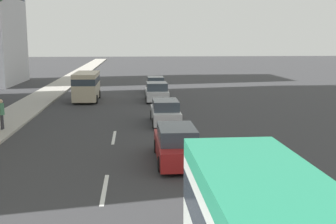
{
  "coord_description": "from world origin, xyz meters",
  "views": [
    {
      "loc": [
        -2.36,
        -1.06,
        5.36
      ],
      "look_at": [
        19.56,
        -2.93,
        1.53
      ],
      "focal_mm": 44.8,
      "sensor_mm": 36.0,
      "label": 1
    }
  ],
  "objects_px": {
    "car_lead": "(176,145)",
    "car_fourth": "(165,112)",
    "car_third": "(157,92)",
    "car_sixth": "(155,85)",
    "van_fifth": "(87,85)",
    "pedestrian_near_lamp": "(1,113)"
  },
  "relations": [
    {
      "from": "car_lead",
      "to": "car_sixth",
      "type": "xyz_separation_m",
      "value": [
        24.22,
        -0.42,
        0.01
      ]
    },
    {
      "from": "car_third",
      "to": "car_lead",
      "type": "bearing_deg",
      "value": 179.32
    },
    {
      "from": "van_fifth",
      "to": "car_sixth",
      "type": "bearing_deg",
      "value": 128.39
    },
    {
      "from": "car_lead",
      "to": "pedestrian_near_lamp",
      "type": "xyz_separation_m",
      "value": [
        6.94,
        9.55,
        0.37
      ]
    },
    {
      "from": "car_third",
      "to": "car_sixth",
      "type": "relative_size",
      "value": 1.0
    },
    {
      "from": "car_third",
      "to": "van_fifth",
      "type": "height_order",
      "value": "van_fifth"
    },
    {
      "from": "car_sixth",
      "to": "car_fourth",
      "type": "bearing_deg",
      "value": 179.16
    },
    {
      "from": "car_lead",
      "to": "pedestrian_near_lamp",
      "type": "bearing_deg",
      "value": 53.98
    },
    {
      "from": "car_lead",
      "to": "car_fourth",
      "type": "xyz_separation_m",
      "value": [
        8.5,
        -0.19,
        -0.03
      ]
    },
    {
      "from": "car_lead",
      "to": "car_fourth",
      "type": "relative_size",
      "value": 1.1
    },
    {
      "from": "car_third",
      "to": "van_fifth",
      "type": "distance_m",
      "value": 6.2
    },
    {
      "from": "car_lead",
      "to": "car_sixth",
      "type": "bearing_deg",
      "value": -0.99
    },
    {
      "from": "car_third",
      "to": "car_sixth",
      "type": "xyz_separation_m",
      "value": [
        5.7,
        -0.2,
        -0.0
      ]
    },
    {
      "from": "car_lead",
      "to": "car_fourth",
      "type": "height_order",
      "value": "car_lead"
    },
    {
      "from": "car_third",
      "to": "car_fourth",
      "type": "height_order",
      "value": "car_third"
    },
    {
      "from": "van_fifth",
      "to": "car_sixth",
      "type": "xyz_separation_m",
      "value": [
        5.02,
        -6.33,
        -0.64
      ]
    },
    {
      "from": "car_lead",
      "to": "van_fifth",
      "type": "relative_size",
      "value": 0.92
    },
    {
      "from": "van_fifth",
      "to": "car_sixth",
      "type": "relative_size",
      "value": 1.24
    },
    {
      "from": "car_third",
      "to": "pedestrian_near_lamp",
      "type": "distance_m",
      "value": 15.15
    },
    {
      "from": "car_lead",
      "to": "van_fifth",
      "type": "distance_m",
      "value": 20.1
    },
    {
      "from": "van_fifth",
      "to": "pedestrian_near_lamp",
      "type": "bearing_deg",
      "value": -16.52
    },
    {
      "from": "car_third",
      "to": "van_fifth",
      "type": "xyz_separation_m",
      "value": [
        0.68,
        6.13,
        0.64
      ]
    }
  ]
}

